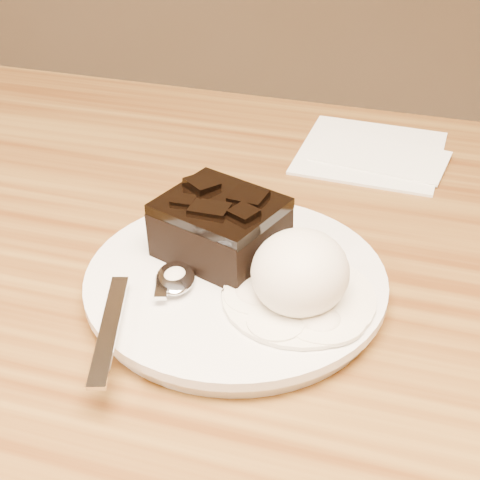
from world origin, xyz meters
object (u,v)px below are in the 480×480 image
(brownie, at_px, (221,231))
(spoon, at_px, (175,280))
(napkin, at_px, (371,151))
(ice_cream_scoop, at_px, (300,272))
(plate, at_px, (236,285))

(brownie, bearing_deg, spoon, -110.69)
(spoon, distance_m, napkin, 0.28)
(ice_cream_scoop, height_order, spoon, ice_cream_scoop)
(brownie, xyz_separation_m, spoon, (-0.02, -0.05, -0.01))
(spoon, height_order, napkin, spoon)
(brownie, distance_m, ice_cream_scoop, 0.08)
(plate, relative_size, brownie, 2.65)
(plate, bearing_deg, napkin, 76.40)
(plate, height_order, brownie, brownie)
(brownie, xyz_separation_m, napkin, (0.08, 0.22, -0.03))
(plate, bearing_deg, ice_cream_scoop, -16.50)
(spoon, bearing_deg, napkin, 53.53)
(brownie, xyz_separation_m, ice_cream_scoop, (0.07, -0.04, 0.00))
(plate, height_order, napkin, plate)
(plate, relative_size, spoon, 1.36)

